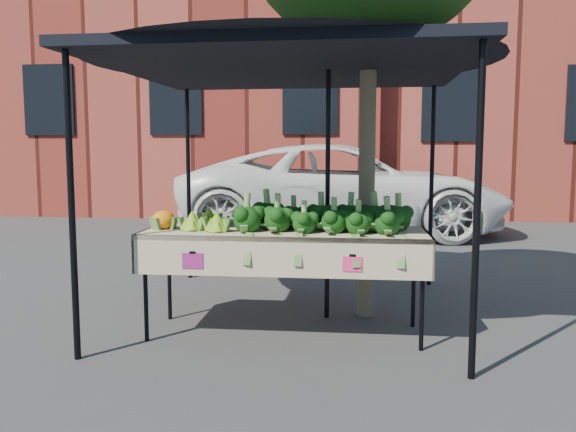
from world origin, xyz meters
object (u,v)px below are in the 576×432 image
object	(u,v)px
vehicle	(344,70)
street_tree	(368,82)
canopy	(291,172)
table	(285,282)

from	to	relation	value
vehicle	street_tree	size ratio (longest dim) A/B	1.37
canopy	vehicle	world-z (taller)	vehicle
table	street_tree	size ratio (longest dim) A/B	0.55
table	vehicle	xyz separation A→B (m)	(0.24, 6.13, 2.56)
vehicle	street_tree	world-z (taller)	vehicle
canopy	street_tree	world-z (taller)	street_tree
table	street_tree	bearing A→B (deg)	43.79
vehicle	canopy	bearing A→B (deg)	171.30
canopy	table	bearing A→B (deg)	-87.63
canopy	vehicle	bearing A→B (deg)	87.23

